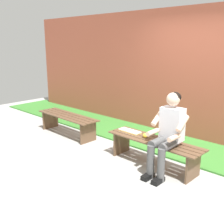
{
  "coord_description": "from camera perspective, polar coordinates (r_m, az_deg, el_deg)",
  "views": [
    {
      "loc": [
        -2.25,
        3.42,
        1.93
      ],
      "look_at": [
        0.78,
        0.15,
        0.79
      ],
      "focal_mm": 43.15,
      "sensor_mm": 36.0,
      "label": 1
    }
  ],
  "objects": [
    {
      "name": "ground_plane",
      "position": [
        4.58,
        -10.53,
        -11.07
      ],
      "size": [
        10.0,
        7.0,
        0.04
      ],
      "primitive_type": "cube",
      "color": "#9E9E99"
    },
    {
      "name": "grass_strip",
      "position": [
        5.9,
        5.45,
        -4.61
      ],
      "size": [
        9.0,
        1.32,
        0.03
      ],
      "primitive_type": "cube",
      "color": "#387A2D",
      "rests_on": "ground"
    },
    {
      "name": "brick_wall",
      "position": [
        5.84,
        14.56,
        7.91
      ],
      "size": [
        9.5,
        0.24,
        2.63
      ],
      "primitive_type": "cube",
      "color": "#9E4C38",
      "rests_on": "ground"
    },
    {
      "name": "bench_near",
      "position": [
        4.4,
        8.84,
        -7.1
      ],
      "size": [
        1.65,
        0.49,
        0.44
      ],
      "rotation": [
        0.0,
        0.0,
        -0.03
      ],
      "color": "brown",
      "rests_on": "ground"
    },
    {
      "name": "bench_far",
      "position": [
        5.85,
        -9.39,
        -1.67
      ],
      "size": [
        1.6,
        0.49,
        0.44
      ],
      "rotation": [
        0.0,
        0.0,
        -0.03
      ],
      "color": "brown",
      "rests_on": "ground"
    },
    {
      "name": "person_seated",
      "position": [
        4.06,
        11.7,
        -3.9
      ],
      "size": [
        0.5,
        0.69,
        1.24
      ],
      "color": "silver",
      "rests_on": "ground"
    },
    {
      "name": "apple",
      "position": [
        4.41,
        7.03,
        -4.97
      ],
      "size": [
        0.08,
        0.08,
        0.08
      ],
      "primitive_type": "sphere",
      "color": "gold",
      "rests_on": "bench_near"
    },
    {
      "name": "book_open",
      "position": [
        4.7,
        3.76,
        -4.05
      ],
      "size": [
        0.42,
        0.17,
        0.02
      ],
      "rotation": [
        0.0,
        0.0,
        -0.03
      ],
      "color": "white",
      "rests_on": "bench_near"
    }
  ]
}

